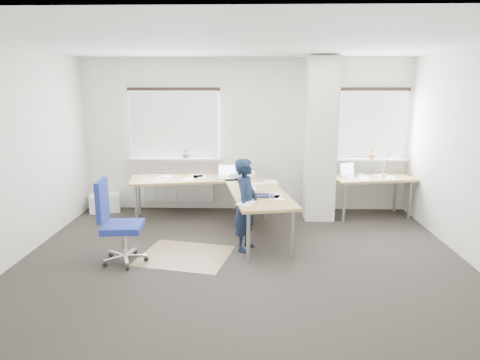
{
  "coord_description": "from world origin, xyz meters",
  "views": [
    {
      "loc": [
        0.1,
        -5.39,
        2.29
      ],
      "look_at": [
        -0.06,
        0.9,
        0.91
      ],
      "focal_mm": 32.0,
      "sensor_mm": 36.0,
      "label": 1
    }
  ],
  "objects_px": {
    "desk_main": "(224,186)",
    "task_chair": "(120,240)",
    "desk_side": "(372,179)",
    "person": "(246,205)"
  },
  "relations": [
    {
      "from": "desk_main",
      "to": "desk_side",
      "type": "bearing_deg",
      "value": 3.71
    },
    {
      "from": "desk_side",
      "to": "person",
      "type": "xyz_separation_m",
      "value": [
        -2.21,
        -1.63,
        -0.03
      ]
    },
    {
      "from": "person",
      "to": "task_chair",
      "type": "bearing_deg",
      "value": 124.0
    },
    {
      "from": "desk_main",
      "to": "desk_side",
      "type": "relative_size",
      "value": 1.88
    },
    {
      "from": "desk_side",
      "to": "person",
      "type": "distance_m",
      "value": 2.74
    },
    {
      "from": "desk_main",
      "to": "task_chair",
      "type": "bearing_deg",
      "value": -139.96
    },
    {
      "from": "task_chair",
      "to": "person",
      "type": "relative_size",
      "value": 0.85
    },
    {
      "from": "desk_main",
      "to": "desk_side",
      "type": "height_order",
      "value": "desk_side"
    },
    {
      "from": "person",
      "to": "desk_main",
      "type": "bearing_deg",
      "value": 36.78
    },
    {
      "from": "desk_side",
      "to": "task_chair",
      "type": "xyz_separation_m",
      "value": [
        -3.85,
        -2.15,
        -0.37
      ]
    }
  ]
}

